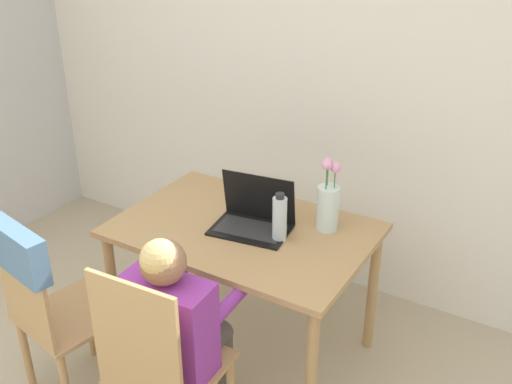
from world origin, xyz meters
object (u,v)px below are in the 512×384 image
(chair_occupied, at_px, (160,369))
(laptop, at_px, (254,216))
(person_seated, at_px, (175,319))
(water_bottle, at_px, (280,219))
(chair_spare, at_px, (40,289))
(flower_vase, at_px, (328,203))

(chair_occupied, bearing_deg, laptop, -89.79)
(person_seated, height_order, water_bottle, person_seated)
(chair_spare, bearing_deg, chair_occupied, -167.60)
(flower_vase, bearing_deg, chair_spare, -132.52)
(water_bottle, bearing_deg, laptop, 164.26)
(chair_occupied, xyz_separation_m, flower_vase, (0.26, 0.94, 0.37))
(chair_spare, bearing_deg, person_seated, -156.32)
(laptop, bearing_deg, flower_vase, 20.17)
(chair_spare, xyz_separation_m, person_seated, (0.61, 0.13, -0.00))
(chair_occupied, distance_m, laptop, 0.84)
(flower_vase, bearing_deg, chair_occupied, -105.17)
(person_seated, bearing_deg, chair_occupied, 90.00)
(chair_occupied, relative_size, water_bottle, 4.09)
(chair_occupied, xyz_separation_m, chair_spare, (-0.62, -0.01, 0.16))
(chair_spare, xyz_separation_m, laptop, (0.57, 0.79, 0.14))
(water_bottle, bearing_deg, chair_spare, -134.51)
(chair_occupied, xyz_separation_m, laptop, (-0.04, 0.78, 0.29))
(chair_occupied, height_order, laptop, laptop)
(laptop, bearing_deg, water_bottle, -23.90)
(laptop, xyz_separation_m, flower_vase, (0.30, 0.16, 0.07))
(chair_occupied, height_order, flower_vase, flower_vase)
(laptop, xyz_separation_m, water_bottle, (0.16, -0.05, 0.05))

